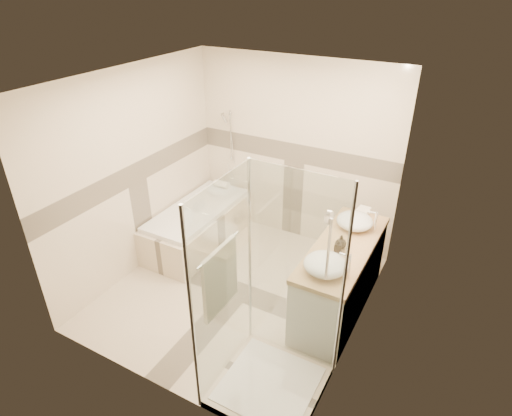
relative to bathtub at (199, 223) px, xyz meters
The scene contains 12 objects.
room 1.57m from the bathtub, 30.53° to the right, with size 2.82×3.02×2.52m.
bathtub is the anchor object (origin of this frame).
vanity 2.18m from the bathtub, ahead, with size 0.58×1.62×0.85m.
shower_enclosure 2.47m from the bathtub, 41.10° to the right, with size 0.96×0.93×2.04m.
vessel_sink_near 2.22m from the bathtub, ahead, with size 0.40×0.40×0.16m, color white.
vessel_sink_far 2.38m from the bathtub, 22.08° to the right, with size 0.42×0.42×0.17m, color white.
faucet_near 2.45m from the bathtub, ahead, with size 0.11×0.03×0.26m.
faucet_far 2.60m from the bathtub, 20.22° to the right, with size 0.11×0.03×0.27m.
amenity_bottle_a 2.27m from the bathtub, 13.04° to the right, with size 0.07×0.07×0.15m, color black.
amenity_bottle_b 2.25m from the bathtub, 10.71° to the right, with size 0.11×0.11×0.15m, color black.
folded_towels 2.24m from the bathtub, ahead, with size 0.14×0.23×0.07m, color white.
rolled_towel 0.74m from the bathtub, 93.87° to the left, with size 0.10×0.10×0.23m, color white.
Camera 1 is at (2.11, -3.40, 3.37)m, focal length 30.00 mm.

